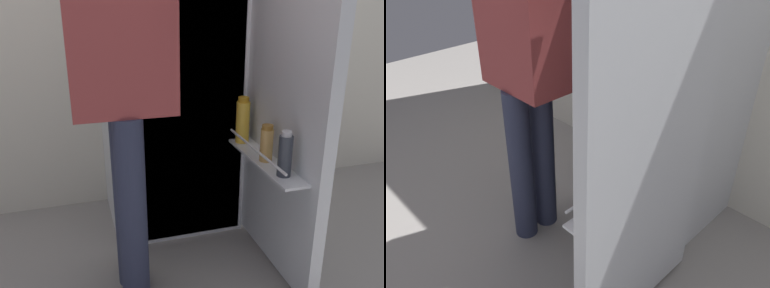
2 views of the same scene
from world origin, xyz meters
The scene contains 3 objects.
ground_plane centered at (0.00, 0.00, 0.00)m, with size 6.98×6.98×0.00m, color gray.
refrigerator centered at (0.03, 0.48, 0.89)m, with size 0.76×1.27×1.79m.
person centered at (-0.32, -0.09, 1.02)m, with size 0.52×0.72×1.70m.
Camera 2 is at (1.03, -1.09, 1.58)m, focal length 37.15 mm.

